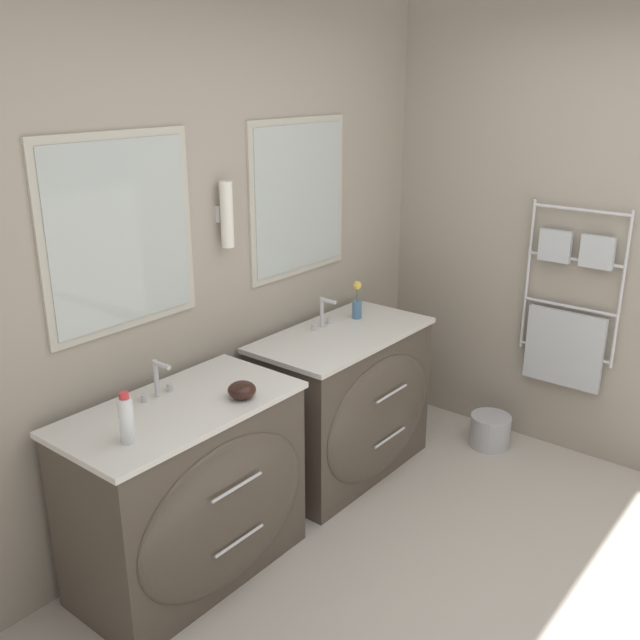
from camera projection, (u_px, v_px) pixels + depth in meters
name	position (u px, v px, depth m)	size (l,w,h in m)	color
wall_back	(205.00, 264.00, 3.45)	(5.03, 0.14, 2.60)	#9E9384
wall_right	(548.00, 235.00, 4.13)	(0.13, 3.70, 2.60)	#9E9384
vanity_left	(191.00, 492.00, 3.15)	(1.06, 0.61, 0.84)	#4C4238
vanity_right	(347.00, 403.00, 4.00)	(1.06, 0.61, 0.84)	#4C4238
faucet_left	(158.00, 380.00, 3.09)	(0.17, 0.11, 0.17)	silver
faucet_right	(323.00, 313.00, 3.94)	(0.17, 0.11, 0.17)	silver
toiletry_bottle	(126.00, 419.00, 2.70)	(0.06, 0.06, 0.21)	silver
amenity_bowl	(242.00, 390.00, 3.09)	(0.12, 0.12, 0.07)	black
flower_vase	(357.00, 303.00, 4.08)	(0.05, 0.05, 0.22)	teal
waste_bin	(490.00, 430.00, 4.38)	(0.25, 0.25, 0.20)	#B7B7BC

